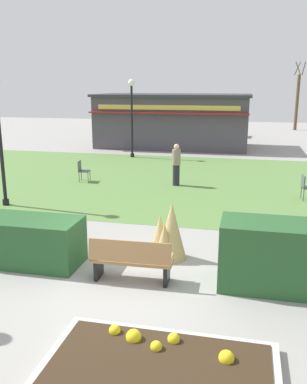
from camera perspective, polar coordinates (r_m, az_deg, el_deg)
ground_plane at (r=8.93m, az=-4.12°, el=-11.94°), size 80.00×80.00×0.00m
lawn_patch at (r=17.76m, az=4.79°, el=1.55°), size 36.00×12.00×0.01m
flower_bed at (r=6.15m, az=0.40°, el=-24.59°), size 3.34×2.41×0.32m
park_bench at (r=8.65m, az=-3.07°, el=-9.32°), size 1.72×0.58×0.95m
hedge_left at (r=9.90m, az=-16.79°, el=-6.46°), size 2.41×1.10×1.07m
hedge_right at (r=8.69m, az=17.77°, el=-8.44°), size 2.60×1.10×1.37m
ornamental_grass_behind_left at (r=9.63m, az=1.51°, el=-6.91°), size 0.52×0.52×0.91m
ornamental_grass_behind_right at (r=9.70m, az=2.50°, el=-5.31°), size 0.71×0.71×1.37m
ornamental_grass_behind_center at (r=9.97m, az=0.89°, el=-5.88°), size 0.52×0.52×0.99m
lamppost_far at (r=23.33m, az=-3.00°, el=11.32°), size 0.36×0.36×4.26m
food_kiosk at (r=27.60m, az=2.76°, el=9.79°), size 9.90×5.11×3.40m
cafe_chair_west at (r=15.61m, az=20.20°, el=0.86°), size 0.49×0.49×0.89m
cafe_chair_east at (r=17.74m, az=-9.76°, el=3.11°), size 0.50×0.50×0.89m
person_strolling at (r=16.76m, az=3.14°, el=3.80°), size 0.34×0.34×1.69m
parked_car_west_slot at (r=34.56m, az=-0.54°, el=8.98°), size 4.24×2.13×1.20m
parked_car_center_slot at (r=33.75m, az=8.34°, el=8.70°), size 4.32×2.29×1.20m
tree_left_bg at (r=40.00m, az=19.11°, el=11.76°), size 0.91×0.96×5.91m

